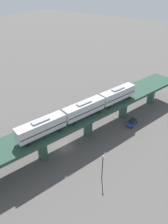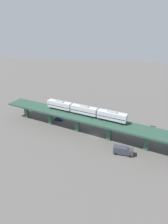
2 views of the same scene
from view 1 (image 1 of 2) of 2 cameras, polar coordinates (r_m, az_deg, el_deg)
The scene contains 6 objects.
ground_plane at distance 60.50m, azimuth -5.19°, elevation -9.00°, with size 400.00×400.00×0.00m, color #514F4C.
elevated_viaduct at distance 56.29m, azimuth -5.38°, elevation -3.66°, with size 31.55×91.11×8.02m.
subway_train at distance 56.12m, azimuth 0.00°, elevation 0.90°, with size 12.18×36.69×4.45m.
street_car_blue at distance 69.35m, azimuth 12.48°, elevation -2.65°, with size 2.06×4.46×1.89m.
delivery_truck at distance 60.01m, azimuth -20.71°, elevation -9.61°, with size 2.76×7.33×3.20m.
street_lamp at distance 49.87m, azimuth 4.87°, elevation -13.58°, with size 0.44×0.44×6.94m.
Camera 1 is at (-30.72, 33.61, 39.84)m, focal length 35.00 mm.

